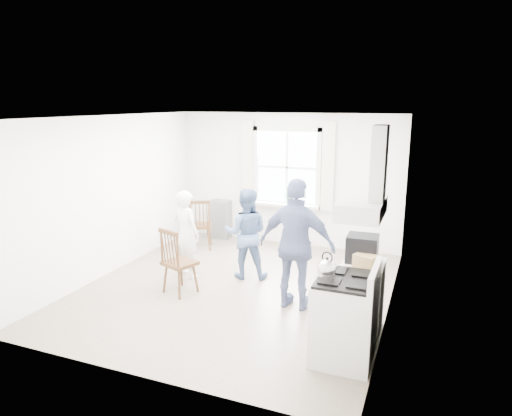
{
  "coord_description": "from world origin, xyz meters",
  "views": [
    {
      "loc": [
        2.68,
        -6.01,
        2.82
      ],
      "look_at": [
        0.24,
        0.2,
        1.25
      ],
      "focal_mm": 32.0,
      "sensor_mm": 36.0,
      "label": 1
    }
  ],
  "objects": [
    {
      "name": "windsor_chair_b",
      "position": [
        -0.76,
        -0.55,
        0.62
      ],
      "size": [
        0.55,
        0.54,
        1.02
      ],
      "color": "#432815",
      "rests_on": "ground"
    },
    {
      "name": "gas_stove",
      "position": [
        1.91,
        -1.35,
        0.48
      ],
      "size": [
        0.68,
        0.76,
        1.12
      ],
      "color": "silver",
      "rests_on": "ground"
    },
    {
      "name": "shelf_unit",
      "position": [
        -1.4,
        2.33,
        0.4
      ],
      "size": [
        0.4,
        0.3,
        0.8
      ],
      "primitive_type": "cube",
      "color": "slate",
      "rests_on": "ground"
    },
    {
      "name": "windsor_chair_a",
      "position": [
        -1.41,
        1.46,
        0.61
      ],
      "size": [
        0.55,
        0.55,
        1.0
      ],
      "color": "#432815",
      "rests_on": "ground"
    },
    {
      "name": "potted_plant",
      "position": [
        0.1,
        2.36,
        1.04
      ],
      "size": [
        0.25,
        0.25,
        0.37
      ],
      "primitive_type": "imported",
      "rotation": [
        0.0,
        0.0,
        -0.25
      ],
      "color": "#367B38",
      "rests_on": "window_assembly"
    },
    {
      "name": "person_right",
      "position": [
        1.03,
        -0.3,
        0.91
      ],
      "size": [
        1.12,
        1.12,
        1.82
      ],
      "primitive_type": "imported",
      "rotation": [
        0.0,
        0.0,
        3.09
      ],
      "color": "navy",
      "rests_on": "ground"
    },
    {
      "name": "person_left",
      "position": [
        -0.96,
        0.16,
        0.72
      ],
      "size": [
        0.67,
        0.67,
        1.44
      ],
      "primitive_type": "imported",
      "rotation": [
        0.0,
        0.0,
        2.8
      ],
      "color": "white",
      "rests_on": "ground"
    },
    {
      "name": "window_assembly",
      "position": [
        0.0,
        2.45,
        1.46
      ],
      "size": [
        1.88,
        0.24,
        1.7
      ],
      "color": "white",
      "rests_on": "room_shell"
    },
    {
      "name": "stereo_stack",
      "position": [
        1.95,
        -0.61,
        1.06
      ],
      "size": [
        0.38,
        0.34,
        0.33
      ],
      "color": "black",
      "rests_on": "low_cabinet"
    },
    {
      "name": "room_shell",
      "position": [
        0.0,
        0.0,
        1.3
      ],
      "size": [
        4.62,
        5.12,
        2.64
      ],
      "color": "gray",
      "rests_on": "ground"
    },
    {
      "name": "person_mid",
      "position": [
        -0.04,
        0.5,
        0.74
      ],
      "size": [
        0.89,
        0.89,
        1.48
      ],
      "primitive_type": "imported",
      "rotation": [
        0.0,
        0.0,
        3.43
      ],
      "color": "#4D6590",
      "rests_on": "ground"
    },
    {
      "name": "kettle",
      "position": [
        1.69,
        -1.4,
        1.05
      ],
      "size": [
        0.21,
        0.21,
        0.29
      ],
      "color": "silver",
      "rests_on": "gas_stove"
    },
    {
      "name": "cardboard_box",
      "position": [
        2.03,
        -0.83,
        0.98
      ],
      "size": [
        0.3,
        0.26,
        0.16
      ],
      "primitive_type": "cube",
      "rotation": [
        0.0,
        0.0,
        -0.37
      ],
      "color": "tan",
      "rests_on": "low_cabinet"
    },
    {
      "name": "range_hood",
      "position": [
        2.07,
        -1.35,
        1.9
      ],
      "size": [
        0.45,
        0.76,
        0.94
      ],
      "color": "silver",
      "rests_on": "room_shell"
    },
    {
      "name": "low_cabinet",
      "position": [
        1.98,
        -0.65,
        0.45
      ],
      "size": [
        0.5,
        0.55,
        0.9
      ],
      "primitive_type": "cube",
      "color": "silver",
      "rests_on": "ground"
    }
  ]
}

